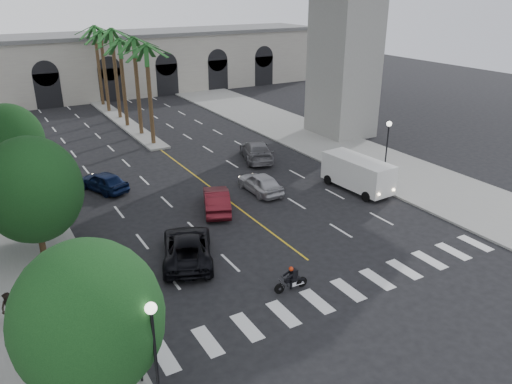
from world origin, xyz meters
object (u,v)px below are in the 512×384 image
Objects in this scene: traffic_signal_near at (137,332)px; car_a at (260,183)px; lamp_post_left_near at (156,357)px; car_c at (187,247)px; lamp_post_right at (387,149)px; car_e at (104,181)px; car_d at (256,151)px; car_b at (217,200)px; traffic_signal_far at (108,281)px; lamp_post_left_far at (47,170)px; pedestrian_b at (9,309)px; motorcycle_rider at (292,279)px; pedestrian_a at (101,297)px; cargo_van at (358,173)px.

traffic_signal_near is 20.41m from car_a.
car_c is at bearing 62.53° from lamp_post_left_near.
traffic_signal_near is (-22.70, -10.50, -0.71)m from lamp_post_right.
car_e is (4.06, 23.43, -2.46)m from lamp_post_left_near.
car_d is (17.77, 21.47, -1.67)m from traffic_signal_near.
traffic_signal_far is at bearing 65.69° from car_b.
lamp_post_left_near and lamp_post_right have the same top height.
car_e is (-10.16, 6.30, -0.02)m from car_a.
car_a is 0.78× the size of car_c.
car_d is at bearing 9.44° from lamp_post_left_far.
pedestrian_b is (-7.96, -14.48, 0.21)m from car_e.
lamp_post_left_far is (0.00, 21.00, 0.00)m from lamp_post_left_near.
car_c is (-3.43, 5.53, 0.18)m from motorcycle_rider.
pedestrian_a is 4.01m from pedestrian_b.
traffic_signal_far reaches higher than cargo_van.
cargo_van reaches higher than car_d.
motorcycle_rider is 0.33× the size of car_c.
traffic_signal_near is 0.63× the size of car_c.
car_e is (-4.83, 18.44, 0.13)m from motorcycle_rider.
lamp_post_left_far is at bearing 29.43° from car_d.
car_a is at bearing -140.73° from car_b.
pedestrian_b is (-24.80, -4.86, -0.42)m from cargo_van.
cargo_van is (20.80, 7.32, -1.12)m from traffic_signal_far.
traffic_signal_far is 9.12m from motorcycle_rider.
lamp_post_right is at bearing 33.21° from motorcycle_rider.
traffic_signal_far is 2.03× the size of pedestrian_a.
pedestrian_b is (-3.90, -12.04, -2.25)m from lamp_post_left_far.
lamp_post_left_near is at bearing -150.31° from lamp_post_right.
lamp_post_left_far is 18.49m from motorcycle_rider.
lamp_post_right is 23.61m from pedestrian_a.
lamp_post_left_far is 1.10× the size of car_b.
car_b is 0.83× the size of car_c.
car_d is at bearing -112.12° from car_b.
traffic_signal_near is 9.34m from motorcycle_rider.
pedestrian_a is (-22.90, -5.33, -2.17)m from lamp_post_right.
car_a is at bearing 50.30° from lamp_post_left_near.
lamp_post_left_near is 1.20× the size of car_e.
traffic_signal_near reaches higher than car_d.
traffic_signal_near is at bearing 70.38° from car_d.
lamp_post_left_near reaches higher than car_e.
cargo_van reaches higher than car_a.
cargo_van is at bearing -168.06° from car_b.
traffic_signal_near is at bearing -107.60° from pedestrian_a.
lamp_post_left_near is at bearing -92.29° from traffic_signal_near.
car_d is at bearing -118.17° from car_a.
traffic_signal_near is 9.81m from car_c.
car_b is 0.84× the size of car_d.
cargo_van reaches higher than car_b.
lamp_post_left_near is 12.11m from car_c.
traffic_signal_far is 0.63× the size of car_d.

